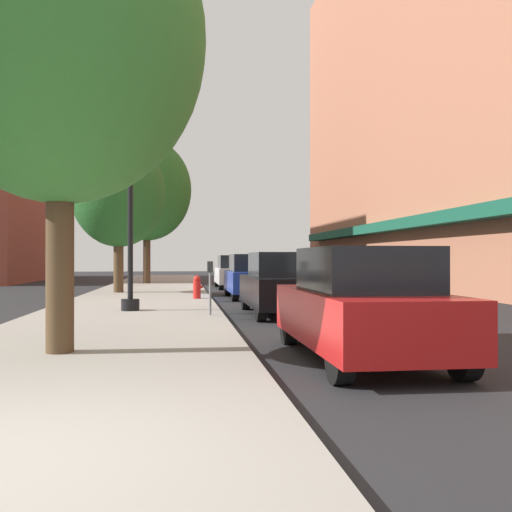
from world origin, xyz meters
name	(u,v)px	position (x,y,z in m)	size (l,w,h in m)	color
ground_plane	(249,297)	(4.00, 18.00, 0.00)	(90.00, 90.00, 0.00)	#232326
sidewalk_slab	(147,294)	(0.00, 19.00, 0.06)	(4.80, 50.00, 0.12)	gray
building_right_brick	(462,62)	(14.99, 22.00, 11.13)	(6.80, 40.00, 22.30)	#9E6047
building_far_background	(2,160)	(-11.01, 37.00, 8.37)	(6.80, 18.00, 16.78)	brown
lamppost	(130,194)	(0.01, 11.18, 3.20)	(0.48, 0.48, 5.90)	black
fire_hydrant	(197,287)	(1.89, 15.45, 0.52)	(0.33, 0.26, 0.79)	red
parking_meter_near	(210,281)	(2.05, 9.71, 0.95)	(0.14, 0.09, 1.31)	slate
tree_near	(119,194)	(-1.19, 19.51, 4.15)	(3.82, 3.82, 6.25)	#4C3823
tree_mid	(147,190)	(-0.56, 27.86, 5.32)	(4.93, 4.93, 8.05)	#422D1E
tree_far	(60,37)	(-0.42, 4.49, 4.76)	(4.29, 4.29, 7.12)	#4C3823
car_red	(362,305)	(4.00, 3.96, 0.81)	(1.80, 4.30, 1.66)	black
car_black	(282,284)	(4.00, 10.69, 0.81)	(1.80, 4.30, 1.66)	black
car_blue	(252,277)	(4.00, 17.17, 0.81)	(1.80, 4.30, 1.66)	black
car_white	(234,272)	(4.00, 24.21, 0.81)	(1.80, 4.30, 1.66)	black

